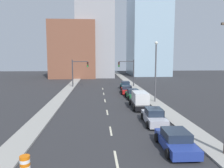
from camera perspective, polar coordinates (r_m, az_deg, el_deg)
sidewalk_left at (r=53.60m, az=-10.15°, el=0.06°), size 2.02×95.14×0.14m
sidewalk_right at (r=53.90m, az=4.73°, el=0.18°), size 2.02×95.14×0.14m
lane_stripe_at_8m at (r=14.56m, az=1.07°, el=-18.96°), size 0.16×2.40×0.01m
lane_stripe_at_13m at (r=19.47m, az=-0.34°, el=-12.13°), size 0.16×2.40×0.01m
lane_stripe_at_20m at (r=25.71m, az=-1.26°, el=-7.40°), size 0.16×2.40×0.01m
lane_stripe_at_27m at (r=32.58m, az=-1.85°, el=-4.34°), size 0.16×2.40×0.01m
lane_stripe_at_33m at (r=38.70m, az=-2.19°, el=-2.55°), size 0.16×2.40×0.01m
lane_stripe_at_39m at (r=44.83m, az=-2.44°, el=-1.25°), size 0.16×2.40×0.01m
building_brick_left at (r=73.31m, az=-9.87°, el=8.63°), size 14.00×16.00×17.40m
building_office_center at (r=77.10m, az=-4.39°, el=11.04°), size 12.00×20.00×23.89m
building_glass_right at (r=83.80m, az=9.28°, el=14.56°), size 13.00×20.00×35.31m
traffic_signal_left at (r=47.41m, az=-9.10°, el=3.72°), size 3.55×0.35×5.93m
traffic_signal_right at (r=47.74m, az=4.53°, el=3.80°), size 3.55×0.35×5.93m
traffic_barrel at (r=13.79m, az=-21.78°, el=-18.84°), size 0.56×0.56×0.95m
street_lamp at (r=31.23m, az=11.34°, el=4.23°), size 0.44×0.44×8.60m
sedan_blue at (r=16.28m, az=16.31°, el=-13.99°), size 2.26×4.55×1.35m
sedan_silver at (r=21.73m, az=10.90°, el=-8.37°), size 2.11×4.68×1.49m
box_truck_black at (r=27.86m, az=7.30°, el=-4.29°), size 2.29×5.37×2.06m
sedan_green at (r=34.17m, az=5.48°, el=-2.69°), size 2.20×4.39×1.50m
sedan_red at (r=39.03m, az=3.91°, el=-1.54°), size 2.29×4.49×1.37m
sedan_teal at (r=44.74m, az=3.54°, el=-0.37°), size 2.18×4.70×1.53m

